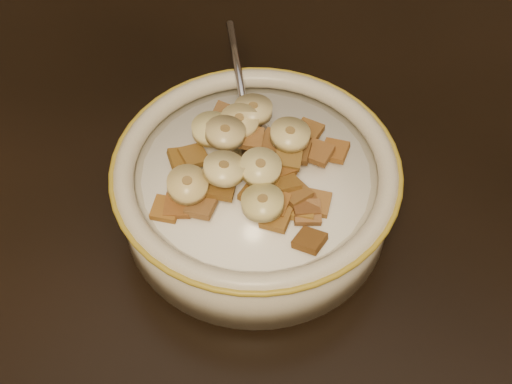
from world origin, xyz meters
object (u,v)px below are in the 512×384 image
at_px(table, 431,372).
at_px(spoon, 250,138).
at_px(cereal_bowl, 256,195).
at_px(chair, 444,69).

height_order(table, spoon, spoon).
relative_size(table, cereal_bowl, 6.39).
distance_m(chair, spoon, 0.72).
relative_size(cereal_bowl, spoon, 4.17).
height_order(cereal_bowl, spoon, spoon).
bearing_deg(chair, spoon, -77.83).
bearing_deg(cereal_bowl, table, -21.52).
xyz_separation_m(chair, spoon, (-0.09, -0.60, 0.39)).
height_order(table, chair, chair).
bearing_deg(table, cereal_bowl, 157.52).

